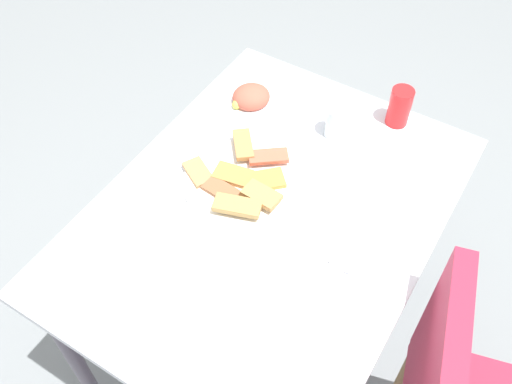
# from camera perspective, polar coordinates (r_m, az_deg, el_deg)

# --- Properties ---
(ground_plane) EXTENTS (6.00, 6.00, 0.00)m
(ground_plane) POSITION_cam_1_polar(r_m,az_deg,el_deg) (2.17, 0.85, -13.87)
(ground_plane) COLOR gray
(dining_table) EXTENTS (1.11, 0.83, 0.75)m
(dining_table) POSITION_cam_1_polar(r_m,az_deg,el_deg) (1.60, 1.13, -3.65)
(dining_table) COLOR white
(dining_table) RESTS_ON ground_plane
(pide_platter) EXTENTS (0.31, 0.32, 0.05)m
(pide_platter) POSITION_cam_1_polar(r_m,az_deg,el_deg) (1.57, -1.56, 1.11)
(pide_platter) COLOR white
(pide_platter) RESTS_ON dining_table
(salad_plate_greens) EXTENTS (0.20, 0.20, 0.07)m
(salad_plate_greens) POSITION_cam_1_polar(r_m,az_deg,el_deg) (1.79, -0.50, 9.16)
(salad_plate_greens) COLOR white
(salad_plate_greens) RESTS_ON dining_table
(soda_can) EXTENTS (0.09, 0.09, 0.12)m
(soda_can) POSITION_cam_1_polar(r_m,az_deg,el_deg) (1.76, 13.97, 8.15)
(soda_can) COLOR red
(soda_can) RESTS_ON dining_table
(drinking_glass) EXTENTS (0.06, 0.06, 0.10)m
(drinking_glass) POSITION_cam_1_polar(r_m,az_deg,el_deg) (1.69, 7.92, 6.89)
(drinking_glass) COLOR silver
(drinking_glass) RESTS_ON dining_table
(paper_napkin) EXTENTS (0.17, 0.17, 0.00)m
(paper_napkin) POSITION_cam_1_polar(r_m,az_deg,el_deg) (1.49, 9.54, -4.73)
(paper_napkin) COLOR white
(paper_napkin) RESTS_ON dining_table
(fork) EXTENTS (0.19, 0.03, 0.00)m
(fork) POSITION_cam_1_polar(r_m,az_deg,el_deg) (1.49, 8.94, -4.35)
(fork) COLOR silver
(fork) RESTS_ON paper_napkin
(spoon) EXTENTS (0.20, 0.03, 0.00)m
(spoon) POSITION_cam_1_polar(r_m,az_deg,el_deg) (1.48, 10.18, -4.93)
(spoon) COLOR silver
(spoon) RESTS_ON paper_napkin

